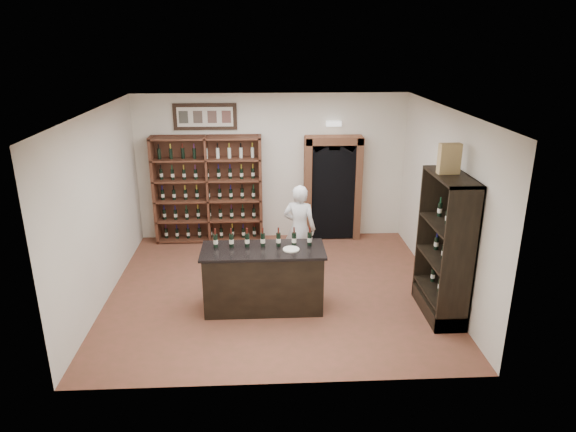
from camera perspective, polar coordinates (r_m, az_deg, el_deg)
The scene contains 21 objects.
floor at distance 8.78m, azimuth -1.40°, elevation -8.14°, with size 5.50×5.50×0.00m, color brown.
ceiling at distance 7.86m, azimuth -1.58°, elevation 11.66°, with size 5.50×5.50×0.00m, color white.
wall_back at distance 10.60m, azimuth -1.84°, elevation 5.42°, with size 5.50×0.04×3.00m, color silver.
wall_left at distance 8.58m, azimuth -20.16°, elevation 0.84°, with size 0.04×5.00×3.00m, color silver.
wall_right at distance 8.70m, azimuth 16.94°, elevation 1.44°, with size 0.04×5.00×3.00m, color silver.
wine_shelf at distance 10.60m, azimuth -8.85°, elevation 2.95°, with size 2.20×0.38×2.20m.
framed_picture at distance 10.42m, azimuth -9.20°, elevation 10.83°, with size 1.25×0.04×0.52m, color black.
arched_doorway at distance 10.62m, azimuth 4.97°, elevation 3.37°, with size 1.17×0.35×2.17m.
emergency_light at distance 10.44m, azimuth 5.10°, elevation 10.18°, with size 0.30×0.10×0.10m, color white.
tasting_counter at distance 8.02m, azimuth -2.74°, elevation -7.01°, with size 1.88×0.78×1.00m.
counter_bottle_0 at distance 7.90m, azimuth -8.05°, elevation -2.72°, with size 0.07×0.07×0.30m.
counter_bottle_1 at distance 7.89m, azimuth -6.31°, elevation -2.69°, with size 0.07×0.07×0.30m.
counter_bottle_2 at distance 7.87m, azimuth -4.57°, elevation -2.67°, with size 0.07×0.07×0.30m.
counter_bottle_3 at distance 7.87m, azimuth -2.82°, elevation -2.64°, with size 0.07×0.07×0.30m.
counter_bottle_4 at distance 7.87m, azimuth -1.07°, elevation -2.61°, with size 0.07×0.07×0.30m.
counter_bottle_5 at distance 7.88m, azimuth 0.68°, elevation -2.58°, with size 0.07×0.07×0.30m.
counter_bottle_6 at distance 7.90m, azimuth 2.41°, elevation -2.54°, with size 0.07×0.07×0.30m.
side_cabinet at distance 8.10m, azimuth 16.99°, elevation -5.57°, with size 0.48×1.20×2.20m.
shopkeeper at distance 9.14m, azimuth 1.28°, elevation -1.42°, with size 0.59×0.39×1.62m, color silver.
plate at distance 7.76m, azimuth 0.35°, elevation -3.73°, with size 0.25×0.25×0.02m, color beige.
wine_crate at distance 7.63m, azimuth 17.49°, elevation 6.09°, with size 0.31×0.13×0.43m, color tan.
Camera 1 is at (-0.19, -7.78, 4.06)m, focal length 32.00 mm.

